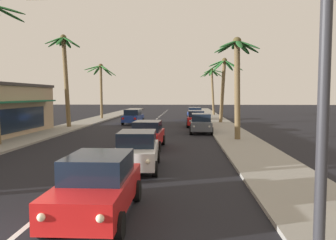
% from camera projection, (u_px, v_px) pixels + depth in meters
% --- Properties ---
extents(sidewalk_right, '(3.20, 110.00, 0.14)m').
position_uv_depth(sidewalk_right, '(234.00, 136.00, 26.81)').
color(sidewalk_right, gray).
rests_on(sidewalk_right, ground).
extents(sidewalk_left, '(3.20, 110.00, 0.14)m').
position_uv_depth(sidewalk_left, '(41.00, 135.00, 27.61)').
color(sidewalk_left, gray).
rests_on(sidewalk_left, ground).
extents(lane_markings, '(4.28, 87.36, 0.01)m').
position_uv_depth(lane_markings, '(141.00, 137.00, 27.00)').
color(lane_markings, silver).
rests_on(lane_markings, ground).
extents(sedan_lead_at_stop_bar, '(1.95, 4.45, 1.68)m').
position_uv_depth(sedan_lead_at_stop_bar, '(98.00, 185.00, 9.21)').
color(sedan_lead_at_stop_bar, red).
rests_on(sedan_lead_at_stop_bar, ground).
extents(sedan_third_in_queue, '(2.11, 4.51, 1.68)m').
position_uv_depth(sedan_third_in_queue, '(137.00, 150.00, 15.13)').
color(sedan_third_in_queue, silver).
rests_on(sedan_third_in_queue, ground).
extents(sedan_fifth_in_queue, '(2.04, 4.49, 1.68)m').
position_uv_depth(sedan_fifth_in_queue, '(147.00, 134.00, 21.08)').
color(sedan_fifth_in_queue, red).
rests_on(sedan_fifth_in_queue, ground).
extents(sedan_oncoming_far, '(2.13, 4.52, 1.68)m').
position_uv_depth(sedan_oncoming_far, '(133.00, 117.00, 38.55)').
color(sedan_oncoming_far, navy).
rests_on(sedan_oncoming_far, ground).
extents(sedan_parked_nearest_kerb, '(2.03, 4.48, 1.68)m').
position_uv_depth(sedan_parked_nearest_kerb, '(201.00, 123.00, 29.56)').
color(sedan_parked_nearest_kerb, '#4C515B').
rests_on(sedan_parked_nearest_kerb, ground).
extents(sedan_parked_mid_kerb, '(2.07, 4.50, 1.68)m').
position_uv_depth(sedan_parked_mid_kerb, '(195.00, 114.00, 44.56)').
color(sedan_parked_mid_kerb, navy).
rests_on(sedan_parked_mid_kerb, ground).
extents(sedan_parked_far_kerb, '(2.01, 4.48, 1.68)m').
position_uv_depth(sedan_parked_far_kerb, '(196.00, 119.00, 35.36)').
color(sedan_parked_far_kerb, red).
rests_on(sedan_parked_far_kerb, ground).
extents(palm_left_third, '(3.43, 3.46, 9.28)m').
position_uv_depth(palm_left_third, '(65.00, 65.00, 33.67)').
color(palm_left_third, brown).
rests_on(palm_left_third, ground).
extents(palm_left_farthest, '(4.62, 4.15, 7.54)m').
position_uv_depth(palm_left_farthest, '(101.00, 79.00, 46.05)').
color(palm_left_farthest, brown).
rests_on(palm_left_farthest, ground).
extents(palm_right_second, '(3.31, 3.51, 7.39)m').
position_uv_depth(palm_right_second, '(237.00, 70.00, 24.07)').
color(palm_right_second, brown).
rests_on(palm_right_second, ground).
extents(palm_right_third, '(4.32, 3.77, 7.59)m').
position_uv_depth(palm_right_third, '(223.00, 79.00, 39.28)').
color(palm_right_third, brown).
rests_on(palm_right_third, ground).
extents(palm_right_farthest, '(4.09, 4.14, 7.62)m').
position_uv_depth(palm_right_farthest, '(212.00, 81.00, 54.50)').
color(palm_right_farthest, brown).
rests_on(palm_right_farthest, ground).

